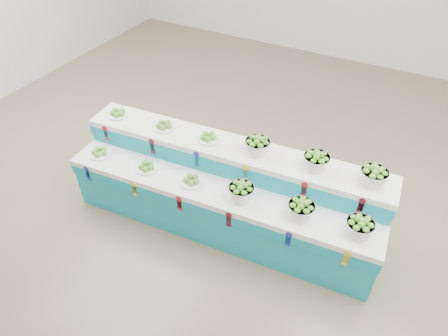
{
  "coord_description": "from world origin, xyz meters",
  "views": [
    {
      "loc": [
        1.65,
        -3.41,
        3.81
      ],
      "look_at": [
        0.03,
        -0.34,
        0.87
      ],
      "focal_mm": 32.27,
      "sensor_mm": 36.0,
      "label": 1
    }
  ],
  "objects_px": {
    "basket_lower_left": "(241,191)",
    "plate_upper_mid": "(164,125)",
    "basket_upper_right": "(374,176)",
    "display_stand": "(224,191)"
  },
  "relations": [
    {
      "from": "basket_lower_left",
      "to": "plate_upper_mid",
      "type": "xyz_separation_m",
      "value": [
        -1.23,
        0.37,
        0.24
      ]
    },
    {
      "from": "display_stand",
      "to": "plate_upper_mid",
      "type": "relative_size",
      "value": 14.41
    },
    {
      "from": "basket_lower_left",
      "to": "plate_upper_mid",
      "type": "distance_m",
      "value": 1.31
    },
    {
      "from": "display_stand",
      "to": "plate_upper_mid",
      "type": "height_order",
      "value": "plate_upper_mid"
    },
    {
      "from": "plate_upper_mid",
      "to": "display_stand",
      "type": "bearing_deg",
      "value": -10.29
    },
    {
      "from": "display_stand",
      "to": "basket_upper_right",
      "type": "bearing_deg",
      "value": 8.39
    },
    {
      "from": "display_stand",
      "to": "plate_upper_mid",
      "type": "xyz_separation_m",
      "value": [
        -0.91,
        0.17,
        0.56
      ]
    },
    {
      "from": "plate_upper_mid",
      "to": "basket_upper_right",
      "type": "bearing_deg",
      "value": 4.08
    },
    {
      "from": "basket_upper_right",
      "to": "basket_lower_left",
      "type": "bearing_deg",
      "value": -155.77
    },
    {
      "from": "plate_upper_mid",
      "to": "basket_upper_right",
      "type": "relative_size",
      "value": 0.92
    }
  ]
}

